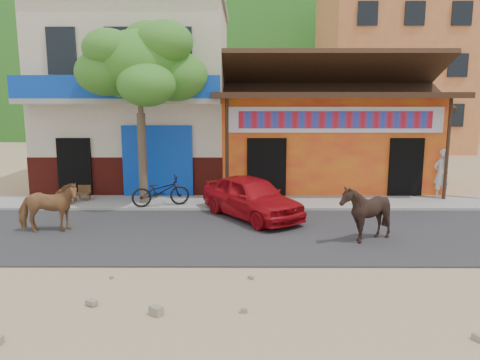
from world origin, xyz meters
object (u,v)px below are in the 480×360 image
object	(u,v)px
scooter	(161,191)
cafe_chair_right	(67,189)
cow_tan	(48,207)
red_car	(251,197)
cafe_chair_left	(82,187)
pedestrian	(441,174)
cow_dark	(366,213)
tree	(141,113)

from	to	relation	value
scooter	cafe_chair_right	world-z (taller)	scooter
cow_tan	cafe_chair_right	xyz separation A→B (m)	(-0.64, 3.04, -0.12)
scooter	cafe_chair_right	bearing A→B (deg)	65.79
red_car	cafe_chair_left	xyz separation A→B (m)	(-5.78, 2.00, -0.09)
pedestrian	scooter	bearing A→B (deg)	-5.70
cow_tan	red_car	xyz separation A→B (m)	(5.51, 1.55, -0.05)
cow_dark	cafe_chair_right	xyz separation A→B (m)	(-8.97, 3.83, -0.18)
cow_tan	pedestrian	size ratio (longest dim) A/B	0.94
cow_dark	cafe_chair_left	world-z (taller)	cow_dark
cow_dark	cafe_chair_left	distance (m)	9.65
cow_dark	pedestrian	distance (m)	6.20
cafe_chair_right	pedestrian	bearing A→B (deg)	1.23
cow_dark	tree	bearing A→B (deg)	-110.41
pedestrian	cafe_chair_left	world-z (taller)	pedestrian
pedestrian	cafe_chair_left	size ratio (longest dim) A/B	1.83
tree	cafe_chair_right	world-z (taller)	tree
scooter	tree	bearing A→B (deg)	34.54
cow_tan	cafe_chair_left	world-z (taller)	cow_tan
red_car	scooter	bearing A→B (deg)	123.44
tree	red_car	size ratio (longest dim) A/B	1.60
cow_dark	cafe_chair_left	bearing A→B (deg)	-105.28
red_car	cafe_chair_right	distance (m)	6.32
pedestrian	cafe_chair_right	distance (m)	12.93
cow_tan	cafe_chair_left	bearing A→B (deg)	-5.83
cafe_chair_right	cow_dark	bearing A→B (deg)	-26.22
cow_tan	scooter	world-z (taller)	cow_tan
cow_dark	pedestrian	bearing A→B (deg)	152.31
red_car	cafe_chair_right	xyz separation A→B (m)	(-6.14, 1.49, -0.08)
cafe_chair_right	cow_tan	bearing A→B (deg)	-81.28
red_car	cafe_chair_right	bearing A→B (deg)	131.34
tree	scooter	distance (m)	2.64
cow_tan	cafe_chair_right	world-z (taller)	cow_tan
cow_tan	cafe_chair_right	distance (m)	3.11
red_car	cafe_chair_right	world-z (taller)	red_car
tree	cow_tan	xyz separation A→B (m)	(-1.91, -3.21, -2.40)
cow_dark	red_car	world-z (taller)	cow_dark
red_car	cafe_chair_right	size ratio (longest dim) A/B	3.91
cow_dark	scooter	distance (m)	6.75
scooter	cafe_chair_right	size ratio (longest dim) A/B	1.96
red_car	pedestrian	distance (m)	7.19
cafe_chair_left	pedestrian	bearing A→B (deg)	3.10
pedestrian	cow_tan	bearing A→B (deg)	4.77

